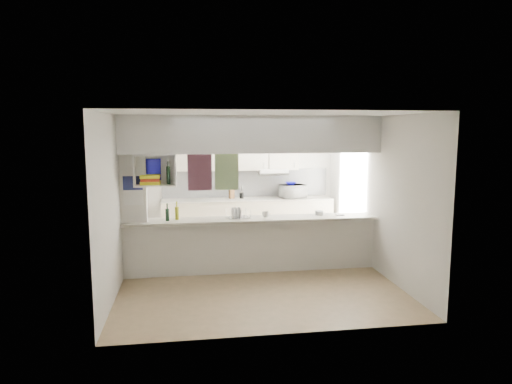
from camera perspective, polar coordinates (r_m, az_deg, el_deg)
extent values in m
plane|color=#947B56|center=(7.82, -0.46, -9.90)|extent=(4.80, 4.80, 0.00)
plane|color=white|center=(7.45, -0.48, 9.52)|extent=(4.80, 4.80, 0.00)
plane|color=silver|center=(9.89, -2.44, 1.57)|extent=(4.20, 0.00, 4.20)
plane|color=silver|center=(7.52, -16.52, -0.76)|extent=(0.00, 4.80, 4.80)
plane|color=silver|center=(8.09, 14.42, -0.09)|extent=(0.00, 4.80, 4.80)
cube|color=silver|center=(7.70, -0.47, -6.78)|extent=(4.20, 0.15, 0.88)
cube|color=#BCB6A5|center=(7.59, -0.47, -3.42)|extent=(4.20, 0.50, 0.04)
cube|color=white|center=(7.44, -0.48, 7.21)|extent=(4.20, 0.50, 0.60)
cube|color=silver|center=(7.50, -15.00, -0.73)|extent=(0.40, 0.18, 2.60)
cube|color=#191E4C|center=(7.37, -15.15, 1.08)|extent=(0.30, 0.01, 0.22)
cube|color=white|center=(7.40, -15.09, -0.69)|extent=(0.30, 0.01, 0.24)
cube|color=#2F1523|center=(7.62, -7.05, 2.50)|extent=(0.40, 0.02, 0.62)
cube|color=#196072|center=(7.65, -3.68, 2.56)|extent=(0.40, 0.02, 0.62)
cube|color=white|center=(7.34, -12.43, 0.85)|extent=(0.65, 0.35, 0.02)
cube|color=white|center=(7.30, -12.54, 4.55)|extent=(0.65, 0.35, 0.02)
cube|color=white|center=(7.48, -12.41, 2.81)|extent=(0.65, 0.02, 0.50)
cube|color=white|center=(7.34, -14.92, 2.63)|extent=(0.02, 0.35, 0.50)
cube|color=white|center=(7.30, -10.04, 2.75)|extent=(0.02, 0.35, 0.50)
cube|color=yellow|center=(7.34, -13.06, 1.13)|extent=(0.30, 0.24, 0.05)
cube|color=#B22C17|center=(7.33, -13.08, 1.51)|extent=(0.28, 0.22, 0.05)
cube|color=yellow|center=(7.33, -13.09, 1.90)|extent=(0.30, 0.24, 0.05)
cube|color=#0E0D94|center=(7.44, -12.81, 2.77)|extent=(0.26, 0.02, 0.34)
cylinder|color=black|center=(7.31, -10.90, 2.07)|extent=(0.06, 0.06, 0.28)
cube|color=beige|center=(9.75, -1.05, -3.57)|extent=(3.60, 0.60, 0.90)
cube|color=#BCB6A5|center=(9.67, -1.06, -0.93)|extent=(3.60, 0.63, 0.03)
cube|color=silver|center=(9.90, -1.28, 1.12)|extent=(3.60, 0.03, 0.60)
cube|color=beige|center=(9.67, -2.35, 4.88)|extent=(2.62, 0.34, 0.72)
cube|color=white|center=(9.74, 2.10, 2.54)|extent=(0.60, 0.46, 0.12)
cube|color=silver|center=(9.52, 2.36, 2.21)|extent=(0.60, 0.02, 0.05)
imported|color=white|center=(9.78, 4.63, 0.08)|extent=(0.58, 0.46, 0.28)
imported|color=#0E0D94|center=(9.75, 4.37, 1.08)|extent=(0.23, 0.23, 0.06)
cube|color=silver|center=(7.58, -2.23, -3.22)|extent=(0.41, 0.34, 0.01)
cylinder|color=white|center=(7.54, -2.90, -2.52)|extent=(0.05, 0.18, 0.18)
cylinder|color=white|center=(7.56, -2.50, -2.50)|extent=(0.05, 0.18, 0.18)
cylinder|color=white|center=(7.57, -2.10, -2.48)|extent=(0.05, 0.18, 0.18)
imported|color=white|center=(7.57, 1.20, -2.83)|extent=(0.15, 0.15, 0.09)
cylinder|color=black|center=(7.48, -11.02, -2.82)|extent=(0.06, 0.06, 0.20)
cylinder|color=black|center=(7.45, -11.05, -1.73)|extent=(0.02, 0.02, 0.09)
cylinder|color=#999B19|center=(7.55, -9.86, -2.63)|extent=(0.06, 0.06, 0.21)
cylinder|color=#999B19|center=(7.52, -9.88, -1.51)|extent=(0.02, 0.02, 0.09)
cylinder|color=silver|center=(7.92, 7.92, -2.61)|extent=(0.14, 0.14, 0.07)
cube|color=black|center=(7.96, 10.47, -2.83)|extent=(0.14, 0.07, 0.01)
cylinder|color=black|center=(9.69, -1.81, -0.44)|extent=(0.09, 0.09, 0.13)
cube|color=brown|center=(9.69, -3.07, -0.22)|extent=(0.13, 0.12, 0.20)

